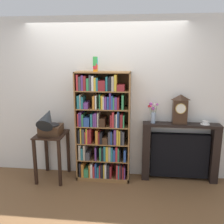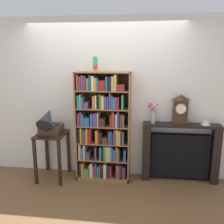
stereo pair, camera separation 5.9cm
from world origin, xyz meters
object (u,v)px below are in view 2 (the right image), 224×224
object	(u,v)px
bookshelf	(102,130)
teacup_with_saucer	(206,123)
gramophone	(49,123)
flower_vase	(153,114)
fireplace_mantel	(180,153)
mantel_clock	(180,109)
cup_stack	(95,64)
side_table_left	(52,146)

from	to	relation	value
bookshelf	teacup_with_saucer	bearing A→B (deg)	2.79
gramophone	flower_vase	bearing A→B (deg)	8.65
bookshelf	gramophone	xyz separation A→B (m)	(-0.82, -0.16, 0.14)
fireplace_mantel	teacup_with_saucer	bearing A→B (deg)	-3.06
gramophone	mantel_clock	world-z (taller)	mantel_clock
cup_stack	flower_vase	xyz separation A→B (m)	(0.89, 0.11, -0.76)
fireplace_mantel	gramophone	bearing A→B (deg)	-172.85
side_table_left	fireplace_mantel	bearing A→B (deg)	5.04
cup_stack	flower_vase	distance (m)	1.18
flower_vase	gramophone	bearing A→B (deg)	-171.35
gramophone	teacup_with_saucer	world-z (taller)	gramophone
gramophone	mantel_clock	xyz separation A→B (m)	(2.03, 0.24, 0.21)
gramophone	cup_stack	bearing A→B (deg)	10.72
mantel_clock	flower_vase	xyz separation A→B (m)	(-0.41, 0.01, -0.08)
bookshelf	side_table_left	world-z (taller)	bookshelf
gramophone	mantel_clock	distance (m)	2.05
bookshelf	flower_vase	size ratio (longest dim) A/B	5.34
cup_stack	fireplace_mantel	size ratio (longest dim) A/B	0.18
gramophone	fireplace_mantel	world-z (taller)	gramophone
bookshelf	side_table_left	bearing A→B (deg)	-174.07
flower_vase	side_table_left	bearing A→B (deg)	-174.03
side_table_left	flower_vase	size ratio (longest dim) A/B	2.33
mantel_clock	teacup_with_saucer	bearing A→B (deg)	0.35
cup_stack	fireplace_mantel	distance (m)	1.94
gramophone	side_table_left	bearing A→B (deg)	90.00
cup_stack	side_table_left	size ratio (longest dim) A/B	0.29
cup_stack	fireplace_mantel	bearing A→B (deg)	5.18
bookshelf	teacup_with_saucer	distance (m)	1.61
bookshelf	mantel_clock	size ratio (longest dim) A/B	3.80
gramophone	fireplace_mantel	distance (m)	2.14
bookshelf	flower_vase	world-z (taller)	bookshelf
bookshelf	fireplace_mantel	xyz separation A→B (m)	(1.24, 0.10, -0.36)
side_table_left	teacup_with_saucer	world-z (taller)	teacup_with_saucer
fireplace_mantel	teacup_with_saucer	world-z (taller)	teacup_with_saucer
side_table_left	bookshelf	bearing A→B (deg)	5.93
teacup_with_saucer	mantel_clock	bearing A→B (deg)	-179.65
teacup_with_saucer	side_table_left	bearing A→B (deg)	-176.14
bookshelf	mantel_clock	xyz separation A→B (m)	(1.20, 0.08, 0.36)
fireplace_mantel	mantel_clock	distance (m)	0.72
cup_stack	gramophone	size ratio (longest dim) A/B	0.44
mantel_clock	teacup_with_saucer	size ratio (longest dim) A/B	3.20
cup_stack	mantel_clock	world-z (taller)	cup_stack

